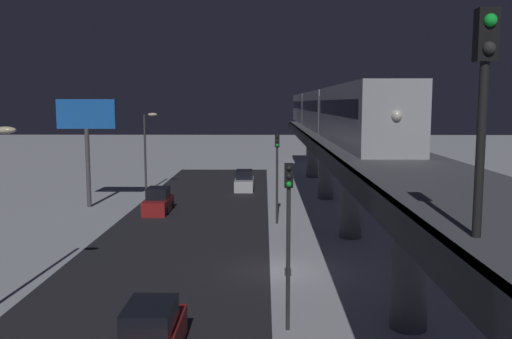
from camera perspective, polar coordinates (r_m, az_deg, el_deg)
The scene contains 12 objects.
ground_plane at distance 28.84m, azimuth 1.47°, elevation -10.45°, with size 240.00×240.00×0.00m, color silver.
avenue_asphalt at distance 29.30m, azimuth -9.53°, elevation -10.25°, with size 11.00×85.92×0.01m, color #28282D.
elevated_railway at distance 28.24m, azimuth 12.02°, elevation 0.16°, with size 5.00×85.92×6.22m.
subway_train at distance 51.13m, azimuth 7.15°, elevation 6.21°, with size 2.94×55.47×3.40m.
rail_signal at distance 10.40m, azimuth 22.59°, elevation 8.23°, with size 0.36×0.41×4.00m.
sedan_red at distance 44.16m, azimuth -10.12°, elevation -3.38°, with size 1.91×4.37×1.97m.
sedan_red_2 at distance 19.50m, azimuth -10.89°, elevation -16.83°, with size 1.80×4.75×1.97m.
sedan_white at distance 54.61m, azimuth -1.23°, elevation -1.28°, with size 1.80×4.41×1.97m.
traffic_light_near at distance 20.59m, azimuth 3.39°, elevation -5.47°, with size 0.32×0.44×6.40m.
traffic_light_mid at distance 38.92m, azimuth 2.20°, elevation 0.42°, with size 0.32×0.44×6.40m.
commercial_billboard at distance 47.10m, azimuth -17.19°, elevation 4.46°, with size 4.80×0.36×8.90m.
street_lamp_far at distance 53.84m, azimuth -11.22°, elevation 2.77°, with size 1.35×0.44×7.65m.
Camera 1 is at (0.31, 27.51, 8.62)m, focal length 38.55 mm.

